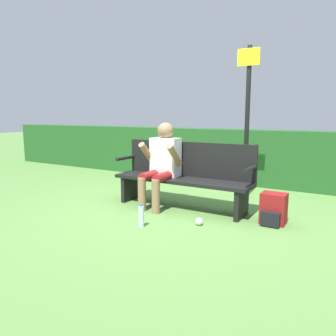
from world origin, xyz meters
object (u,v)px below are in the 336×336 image
(water_bottle, at_px, (141,216))
(signpost, at_px, (247,114))
(backpack, at_px, (273,210))
(person_seated, at_px, (162,161))
(park_bench, at_px, (184,175))

(water_bottle, bearing_deg, signpost, 72.91)
(water_bottle, bearing_deg, backpack, 34.84)
(person_seated, xyz_separation_m, water_bottle, (0.26, -0.88, -0.52))
(water_bottle, bearing_deg, park_bench, 88.80)
(person_seated, relative_size, signpost, 0.51)
(backpack, relative_size, signpost, 0.16)
(person_seated, height_order, water_bottle, person_seated)
(person_seated, xyz_separation_m, signpost, (0.86, 1.07, 0.64))
(signpost, bearing_deg, water_bottle, -107.09)
(park_bench, bearing_deg, backpack, -4.73)
(backpack, bearing_deg, person_seated, -179.28)
(water_bottle, xyz_separation_m, signpost, (0.60, 1.95, 1.17))
(park_bench, height_order, water_bottle, park_bench)
(backpack, height_order, signpost, signpost)
(backpack, bearing_deg, park_bench, 175.27)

